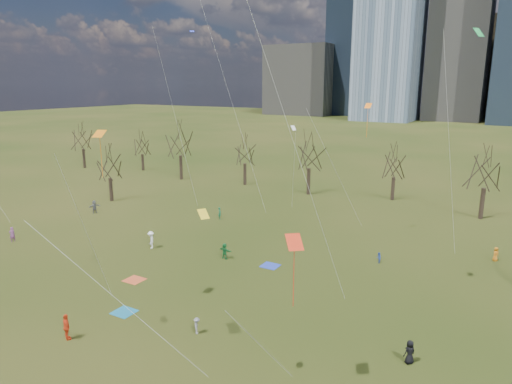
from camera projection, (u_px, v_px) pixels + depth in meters
The scene contains 17 objects.
ground at pixel (173, 320), 32.89m from camera, with size 500.00×500.00×0.00m, color black.
downtown_skyline at pixel (476, 31), 202.11m from camera, with size 212.50×78.00×118.00m.
bare_tree_row at pixel (347, 161), 62.81m from camera, with size 113.04×29.80×9.50m.
blanket_teal at pixel (124, 312), 33.95m from camera, with size 1.60×1.50×0.03m, color #17678F.
blanket_navy at pixel (270, 266), 42.55m from camera, with size 1.60×1.50×0.03m, color #243BAC.
blanket_crimson at pixel (134, 280), 39.49m from camera, with size 1.60×1.50×0.03m, color #CC4F28.
person_3 at pixel (197, 326), 30.95m from camera, with size 0.75×0.43×1.17m, color slate.
person_4 at pixel (67, 327), 30.14m from camera, with size 1.07×0.44×1.82m, color #E94119.
person_5 at pixel (225, 251), 44.14m from camera, with size 1.46×0.46×1.57m, color #186D32.
person_6 at pixel (410, 352), 27.61m from camera, with size 0.74×0.48×1.52m, color black.
person_7 at pixel (12, 234), 48.91m from camera, with size 0.60×0.39×1.63m, color #934A94.
person_8 at pixel (379, 258), 43.17m from camera, with size 0.50×0.39×1.02m, color #2947B3.
person_9 at pixel (151, 240), 46.96m from camera, with size 1.17×0.67×1.81m, color white.
person_11 at pixel (94, 207), 59.73m from camera, with size 1.56×0.50×1.68m, color slate.
person_12 at pixel (496, 254), 43.59m from camera, with size 0.68×0.44×1.39m, color orange.
person_13 at pixel (220, 213), 57.09m from camera, with size 0.55×0.36×1.50m, color #176A42.
kites_airborne at pixel (283, 130), 38.24m from camera, with size 66.20×38.90×29.85m.
Camera 1 is at (20.20, -22.77, 16.63)m, focal length 32.00 mm.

